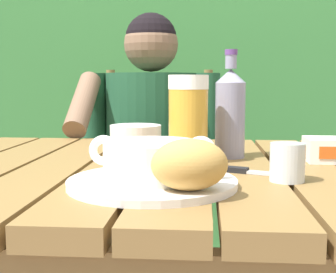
{
  "coord_description": "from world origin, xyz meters",
  "views": [
    {
      "loc": [
        0.05,
        -0.94,
        0.95
      ],
      "look_at": [
        -0.02,
        -0.1,
        0.85
      ],
      "focal_mm": 49.58,
      "sensor_mm": 36.0,
      "label": 1
    }
  ],
  "objects_px": {
    "water_glass_small": "(287,162)",
    "beer_glass": "(188,119)",
    "chair_near_diner": "(156,199)",
    "butter_tub": "(334,150)",
    "person_eating": "(149,152)",
    "soup_bowl": "(152,159)",
    "table_knife": "(246,171)",
    "diner_bowl": "(136,134)",
    "bread_roll": "(190,165)",
    "serving_plate": "(152,183)",
    "beer_bottle": "(230,112)"
  },
  "relations": [
    {
      "from": "person_eating",
      "to": "soup_bowl",
      "type": "relative_size",
      "value": 5.7
    },
    {
      "from": "soup_bowl",
      "to": "diner_bowl",
      "type": "distance_m",
      "value": 0.53
    },
    {
      "from": "chair_near_diner",
      "to": "serving_plate",
      "type": "relative_size",
      "value": 3.59
    },
    {
      "from": "diner_bowl",
      "to": "beer_glass",
      "type": "bearing_deg",
      "value": -62.26
    },
    {
      "from": "chair_near_diner",
      "to": "soup_bowl",
      "type": "distance_m",
      "value": 1.12
    },
    {
      "from": "serving_plate",
      "to": "bread_roll",
      "type": "relative_size",
      "value": 2.22
    },
    {
      "from": "person_eating",
      "to": "water_glass_small",
      "type": "relative_size",
      "value": 17.98
    },
    {
      "from": "bread_roll",
      "to": "table_knife",
      "type": "distance_m",
      "value": 0.22
    },
    {
      "from": "person_eating",
      "to": "soup_bowl",
      "type": "height_order",
      "value": "person_eating"
    },
    {
      "from": "water_glass_small",
      "to": "beer_glass",
      "type": "bearing_deg",
      "value": 135.74
    },
    {
      "from": "butter_tub",
      "to": "table_knife",
      "type": "bearing_deg",
      "value": -143.76
    },
    {
      "from": "person_eating",
      "to": "beer_bottle",
      "type": "relative_size",
      "value": 4.94
    },
    {
      "from": "beer_glass",
      "to": "butter_tub",
      "type": "relative_size",
      "value": 1.55
    },
    {
      "from": "soup_bowl",
      "to": "table_knife",
      "type": "distance_m",
      "value": 0.21
    },
    {
      "from": "serving_plate",
      "to": "water_glass_small",
      "type": "bearing_deg",
      "value": 13.9
    },
    {
      "from": "person_eating",
      "to": "bread_roll",
      "type": "bearing_deg",
      "value": -79.65
    },
    {
      "from": "diner_bowl",
      "to": "water_glass_small",
      "type": "bearing_deg",
      "value": -54.64
    },
    {
      "from": "chair_near_diner",
      "to": "butter_tub",
      "type": "bearing_deg",
      "value": -59.65
    },
    {
      "from": "chair_near_diner",
      "to": "serving_plate",
      "type": "bearing_deg",
      "value": -84.37
    },
    {
      "from": "beer_glass",
      "to": "butter_tub",
      "type": "bearing_deg",
      "value": 7.04
    },
    {
      "from": "bread_roll",
      "to": "diner_bowl",
      "type": "bearing_deg",
      "value": 105.72
    },
    {
      "from": "chair_near_diner",
      "to": "butter_tub",
      "type": "distance_m",
      "value": 0.97
    },
    {
      "from": "chair_near_diner",
      "to": "table_knife",
      "type": "bearing_deg",
      "value": -74.13
    },
    {
      "from": "chair_near_diner",
      "to": "water_glass_small",
      "type": "xyz_separation_m",
      "value": [
        0.33,
        -1.0,
        0.33
      ]
    },
    {
      "from": "beer_glass",
      "to": "beer_bottle",
      "type": "distance_m",
      "value": 0.12
    },
    {
      "from": "butter_tub",
      "to": "chair_near_diner",
      "type": "bearing_deg",
      "value": 120.35
    },
    {
      "from": "soup_bowl",
      "to": "table_knife",
      "type": "bearing_deg",
      "value": 36.5
    },
    {
      "from": "serving_plate",
      "to": "butter_tub",
      "type": "relative_size",
      "value": 2.35
    },
    {
      "from": "serving_plate",
      "to": "person_eating",
      "type": "bearing_deg",
      "value": 97.12
    },
    {
      "from": "table_knife",
      "to": "bread_roll",
      "type": "bearing_deg",
      "value": -117.17
    },
    {
      "from": "beer_bottle",
      "to": "butter_tub",
      "type": "height_order",
      "value": "beer_bottle"
    },
    {
      "from": "serving_plate",
      "to": "chair_near_diner",
      "type": "bearing_deg",
      "value": 95.63
    },
    {
      "from": "chair_near_diner",
      "to": "beer_bottle",
      "type": "relative_size",
      "value": 4.15
    },
    {
      "from": "diner_bowl",
      "to": "bread_roll",
      "type": "bearing_deg",
      "value": -74.28
    },
    {
      "from": "chair_near_diner",
      "to": "water_glass_small",
      "type": "bearing_deg",
      "value": -71.77
    },
    {
      "from": "water_glass_small",
      "to": "chair_near_diner",
      "type": "bearing_deg",
      "value": 108.23
    },
    {
      "from": "serving_plate",
      "to": "beer_glass",
      "type": "height_order",
      "value": "beer_glass"
    },
    {
      "from": "soup_bowl",
      "to": "water_glass_small",
      "type": "distance_m",
      "value": 0.23
    },
    {
      "from": "soup_bowl",
      "to": "beer_glass",
      "type": "xyz_separation_m",
      "value": [
        0.05,
        0.23,
        0.05
      ]
    },
    {
      "from": "butter_tub",
      "to": "table_knife",
      "type": "height_order",
      "value": "butter_tub"
    },
    {
      "from": "diner_bowl",
      "to": "chair_near_diner",
      "type": "bearing_deg",
      "value": 90.0
    },
    {
      "from": "butter_tub",
      "to": "diner_bowl",
      "type": "relative_size",
      "value": 0.84
    },
    {
      "from": "person_eating",
      "to": "beer_glass",
      "type": "distance_m",
      "value": 0.67
    },
    {
      "from": "beer_bottle",
      "to": "serving_plate",
      "type": "bearing_deg",
      "value": -115.06
    },
    {
      "from": "person_eating",
      "to": "butter_tub",
      "type": "xyz_separation_m",
      "value": [
        0.47,
        -0.59,
        0.1
      ]
    },
    {
      "from": "beer_bottle",
      "to": "table_knife",
      "type": "distance_m",
      "value": 0.21
    },
    {
      "from": "table_knife",
      "to": "diner_bowl",
      "type": "distance_m",
      "value": 0.48
    },
    {
      "from": "butter_tub",
      "to": "serving_plate",
      "type": "bearing_deg",
      "value": -143.64
    },
    {
      "from": "person_eating",
      "to": "serving_plate",
      "type": "relative_size",
      "value": 4.27
    },
    {
      "from": "soup_bowl",
      "to": "beer_glass",
      "type": "distance_m",
      "value": 0.24
    }
  ]
}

